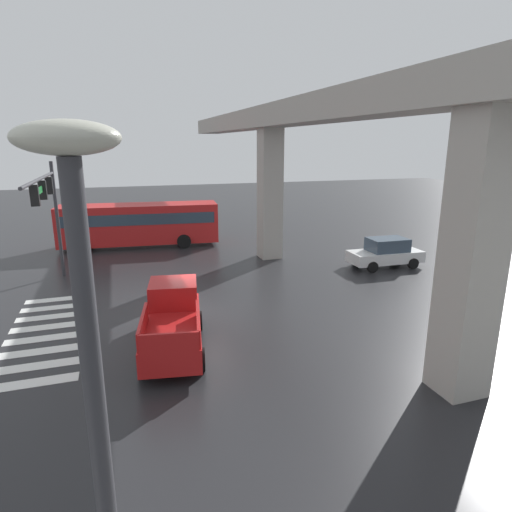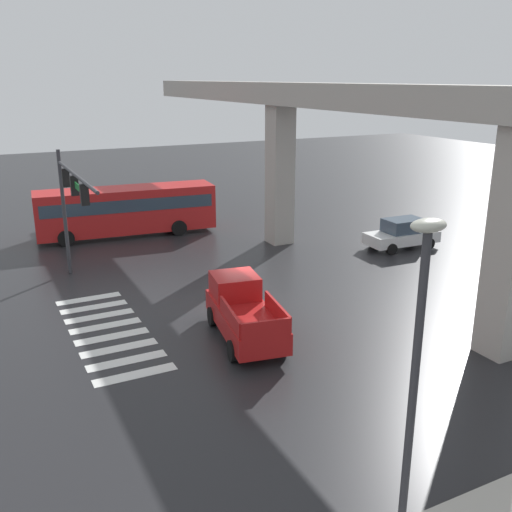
% 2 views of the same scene
% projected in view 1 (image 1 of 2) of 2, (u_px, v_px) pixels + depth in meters
% --- Properties ---
extents(ground_plane, '(120.00, 120.00, 0.00)m').
position_uv_depth(ground_plane, '(201.00, 314.00, 18.45)').
color(ground_plane, '#232326').
extents(crosswalk_stripes, '(8.25, 2.80, 0.01)m').
position_uv_depth(crosswalk_stripes, '(47.00, 332.00, 16.64)').
color(crosswalk_stripes, silver).
rests_on(crosswalk_stripes, ground).
extents(elevated_overpass, '(52.45, 1.88, 9.22)m').
position_uv_depth(elevated_overpass, '(336.00, 127.00, 18.31)').
color(elevated_overpass, '#ADA89E').
rests_on(elevated_overpass, ground).
extents(pickup_truck, '(5.34, 2.72, 2.08)m').
position_uv_depth(pickup_truck, '(173.00, 321.00, 15.29)').
color(pickup_truck, red).
rests_on(pickup_truck, ground).
extents(city_bus, '(3.56, 10.99, 2.99)m').
position_uv_depth(city_bus, '(139.00, 222.00, 30.25)').
color(city_bus, red).
rests_on(city_bus, ground).
extents(sedan_white, '(2.07, 4.36, 1.72)m').
position_uv_depth(sedan_white, '(386.00, 253.00, 25.36)').
color(sedan_white, silver).
rests_on(sedan_white, ground).
extents(traffic_signal_mast, '(8.69, 0.32, 6.20)m').
position_uv_depth(traffic_signal_mast, '(48.00, 199.00, 20.29)').
color(traffic_signal_mast, '#38383D').
rests_on(traffic_signal_mast, ground).
extents(street_lamp_near_corner, '(0.44, 0.70, 7.24)m').
position_uv_depth(street_lamp_near_corner, '(102.00, 465.00, 3.49)').
color(street_lamp_near_corner, '#38383D').
rests_on(street_lamp_near_corner, ground).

